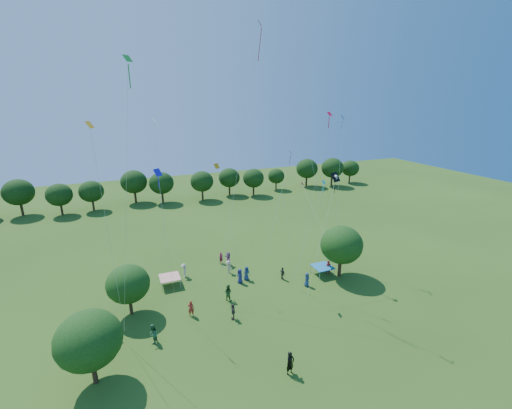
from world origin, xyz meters
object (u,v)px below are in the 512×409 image
object	(u,v)px
red_high_kite	(251,86)
pirate_kite	(335,180)
near_tree_east	(341,245)
tent_red_stripe	(170,277)
near_tree_west	(89,340)
man_in_black	(290,363)
near_tree_north	(128,284)
tent_blue	(322,267)

from	to	relation	value
red_high_kite	pirate_kite	bearing A→B (deg)	-15.22
near_tree_east	pirate_kite	size ratio (longest dim) A/B	0.56
red_high_kite	tent_red_stripe	bearing A→B (deg)	165.61
near_tree_west	tent_red_stripe	size ratio (longest dim) A/B	2.68
man_in_black	red_high_kite	size ratio (longest dim) A/B	0.07
red_high_kite	near_tree_west	bearing A→B (deg)	-149.38
near_tree_north	pirate_kite	distance (m)	23.90
tent_red_stripe	man_in_black	bearing A→B (deg)	-68.66
near_tree_east	red_high_kite	bearing A→B (deg)	163.18
near_tree_east	pirate_kite	xyz separation A→B (m)	(-1.09, 0.60, 7.72)
tent_blue	man_in_black	distance (m)	16.45
pirate_kite	red_high_kite	world-z (taller)	red_high_kite
near_tree_east	near_tree_west	bearing A→B (deg)	-165.86
man_in_black	pirate_kite	world-z (taller)	pirate_kite
tent_blue	near_tree_east	bearing A→B (deg)	-30.68
near_tree_north	pirate_kite	xyz separation A→B (m)	(22.34, -0.76, 8.44)
tent_red_stripe	man_in_black	size ratio (longest dim) A/B	1.13
near_tree_north	tent_blue	bearing A→B (deg)	-0.89
tent_red_stripe	pirate_kite	bearing A→B (deg)	-14.80
pirate_kite	tent_blue	bearing A→B (deg)	146.18
near_tree_north	near_tree_east	world-z (taller)	near_tree_east
near_tree_west	near_tree_east	distance (m)	27.21
tent_blue	pirate_kite	distance (m)	10.74
man_in_black	tent_red_stripe	bearing A→B (deg)	97.48
tent_red_stripe	red_high_kite	size ratio (longest dim) A/B	0.08
near_tree_east	red_high_kite	distance (m)	20.34
near_tree_west	tent_blue	world-z (taller)	near_tree_west
near_tree_north	man_in_black	size ratio (longest dim) A/B	2.65
near_tree_north	red_high_kite	bearing A→B (deg)	7.11
near_tree_west	near_tree_north	distance (m)	8.55
tent_red_stripe	near_tree_north	bearing A→B (deg)	-137.50
tent_red_stripe	near_tree_east	bearing A→B (deg)	-15.67
near_tree_west	man_in_black	world-z (taller)	near_tree_west
near_tree_north	tent_red_stripe	bearing A→B (deg)	42.50
near_tree_north	tent_blue	xyz separation A→B (m)	(21.71, -0.34, -2.28)
near_tree_north	near_tree_east	distance (m)	23.49
tent_red_stripe	red_high_kite	xyz separation A→B (m)	(9.05, -2.32, 20.43)
near_tree_west	pirate_kite	distance (m)	27.49
tent_blue	man_in_black	size ratio (longest dim) A/B	1.13
near_tree_north	near_tree_east	xyz separation A→B (m)	(23.44, -1.36, 0.72)
pirate_kite	red_high_kite	size ratio (longest dim) A/B	0.43
tent_red_stripe	tent_blue	size ratio (longest dim) A/B	1.00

